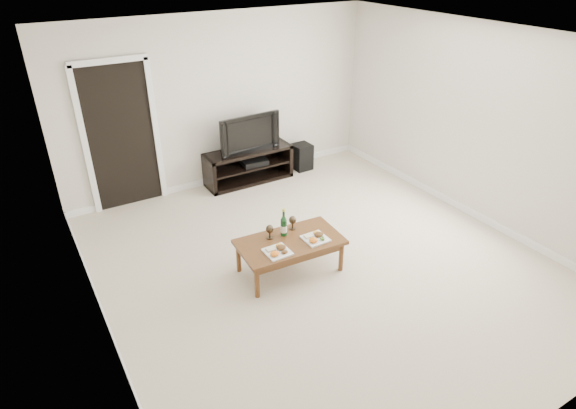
# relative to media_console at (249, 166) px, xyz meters

# --- Properties ---
(floor) EXTENTS (5.50, 5.50, 0.00)m
(floor) POSITION_rel_media_console_xyz_m (-0.29, -2.50, -0.28)
(floor) COLOR beige
(floor) RESTS_ON ground
(back_wall) EXTENTS (5.00, 0.04, 2.60)m
(back_wall) POSITION_rel_media_console_xyz_m (-0.29, 0.27, 1.02)
(back_wall) COLOR beige
(back_wall) RESTS_ON ground
(ceiling) EXTENTS (5.00, 5.50, 0.04)m
(ceiling) POSITION_rel_media_console_xyz_m (-0.29, -2.50, 2.35)
(ceiling) COLOR white
(ceiling) RESTS_ON back_wall
(doorway) EXTENTS (0.90, 0.02, 2.05)m
(doorway) POSITION_rel_media_console_xyz_m (-1.84, 0.24, 0.75)
(doorway) COLOR black
(doorway) RESTS_ON ground
(media_console) EXTENTS (1.42, 0.45, 0.55)m
(media_console) POSITION_rel_media_console_xyz_m (0.00, 0.00, 0.00)
(media_console) COLOR black
(media_console) RESTS_ON ground
(television) EXTENTS (1.03, 0.19, 0.59)m
(television) POSITION_rel_media_console_xyz_m (0.00, 0.00, 0.57)
(television) COLOR black
(television) RESTS_ON media_console
(av_receiver) EXTENTS (0.42, 0.33, 0.08)m
(av_receiver) POSITION_rel_media_console_xyz_m (0.10, -0.01, 0.05)
(av_receiver) COLOR black
(av_receiver) RESTS_ON media_console
(subwoofer) EXTENTS (0.30, 0.30, 0.44)m
(subwoofer) POSITION_rel_media_console_xyz_m (1.00, -0.03, -0.05)
(subwoofer) COLOR black
(subwoofer) RESTS_ON ground
(coffee_table) EXTENTS (1.24, 0.73, 0.42)m
(coffee_table) POSITION_rel_media_console_xyz_m (-0.69, -2.43, -0.07)
(coffee_table) COLOR brown
(coffee_table) RESTS_ON ground
(plate_left) EXTENTS (0.27, 0.27, 0.07)m
(plate_left) POSITION_rel_media_console_xyz_m (-0.94, -2.57, 0.18)
(plate_left) COLOR white
(plate_left) RESTS_ON coffee_table
(plate_right) EXTENTS (0.27, 0.27, 0.07)m
(plate_right) POSITION_rel_media_console_xyz_m (-0.43, -2.56, 0.18)
(plate_right) COLOR white
(plate_right) RESTS_ON coffee_table
(wine_bottle) EXTENTS (0.07, 0.07, 0.35)m
(wine_bottle) POSITION_rel_media_console_xyz_m (-0.69, -2.29, 0.32)
(wine_bottle) COLOR #0F3717
(wine_bottle) RESTS_ON coffee_table
(goblet_left) EXTENTS (0.09, 0.09, 0.17)m
(goblet_left) POSITION_rel_media_console_xyz_m (-0.86, -2.26, 0.23)
(goblet_left) COLOR #392D1F
(goblet_left) RESTS_ON coffee_table
(goblet_right) EXTENTS (0.09, 0.09, 0.17)m
(goblet_right) POSITION_rel_media_console_xyz_m (-0.53, -2.22, 0.23)
(goblet_right) COLOR #392D1F
(goblet_right) RESTS_ON coffee_table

